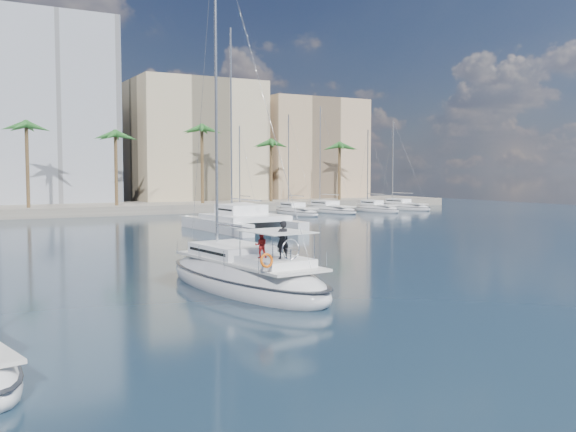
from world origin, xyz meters
TOP-DOWN VIEW (x-y plane):
  - ground at (0.00, 0.00)m, footprint 160.00×160.00m
  - quay at (0.00, 61.00)m, footprint 120.00×14.00m
  - building_beige at (22.00, 70.00)m, footprint 20.00×14.00m
  - building_tan_right at (42.00, 68.00)m, footprint 18.00×12.00m
  - palm_centre at (0.00, 57.00)m, footprint 3.60×3.60m
  - palm_right at (34.00, 57.00)m, footprint 3.60×3.60m
  - main_sloop at (-2.10, 0.09)m, footprint 5.42×13.32m
  - catamaran at (10.93, 28.35)m, footprint 7.45×13.99m
  - seagull at (-0.90, 3.36)m, footprint 1.02×0.44m
  - moored_yacht_a at (20.00, 47.00)m, footprint 3.37×9.52m
  - moored_yacht_b at (26.50, 45.00)m, footprint 3.32×10.83m
  - moored_yacht_c at (33.00, 47.00)m, footprint 3.98×12.33m
  - moored_yacht_d at (39.50, 45.00)m, footprint 3.52×9.55m
  - moored_yacht_e at (46.00, 47.00)m, footprint 4.61×11.11m

SIDE VIEW (x-z plane):
  - ground at x=0.00m, z-range 0.00..0.00m
  - moored_yacht_a at x=20.00m, z-range -5.95..5.95m
  - moored_yacht_b at x=26.50m, z-range -6.86..6.86m
  - moored_yacht_c at x=33.00m, z-range -7.77..7.77m
  - moored_yacht_d at x=39.50m, z-range -5.95..5.95m
  - moored_yacht_e at x=46.00m, z-range -6.86..6.86m
  - main_sloop at x=-2.10m, z-range -9.06..10.19m
  - quay at x=0.00m, z-range 0.00..1.20m
  - seagull at x=-0.90m, z-range 0.68..0.86m
  - catamaran at x=10.93m, z-range -8.69..11.07m
  - building_tan_right at x=42.00m, z-range 0.00..18.00m
  - building_beige at x=22.00m, z-range 0.00..20.00m
  - palm_centre at x=0.00m, z-range 4.13..16.43m
  - palm_right at x=34.00m, z-range 4.13..16.43m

